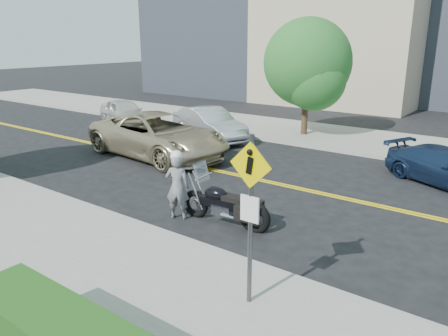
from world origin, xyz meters
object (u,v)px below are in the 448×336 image
Objects in this scene: suv at (158,135)px; parked_car_silver at (209,124)px; motorcycle at (225,196)px; pedestrian_sign at (250,205)px; parked_car_blue at (446,167)px; parked_car_white at (124,113)px; motorcyclist at (177,185)px.

suv is 3.58m from parked_car_silver.
parked_car_silver is at bearing 126.01° from motorcycle.
pedestrian_sign is 3.91m from motorcycle.
parked_car_silver is at bearing 9.23° from suv.
parked_car_blue is (10.23, -0.58, -0.15)m from parked_car_silver.
parked_car_silver reaches higher than parked_car_white.
pedestrian_sign is 4.49m from motorcyclist.
suv is (-6.09, 3.77, 0.11)m from motorcycle.
motorcycle is 0.60× the size of parked_car_white.
motorcyclist is 0.30× the size of suv.
parked_car_blue is at bearing -67.89° from suv.
motorcyclist is at bearing -125.38° from suv.
pedestrian_sign is at bearing 123.41° from motorcyclist.
motorcycle is (-2.53, 2.73, -1.20)m from pedestrian_sign.
pedestrian_sign is 1.21× the size of motorcycle.
suv is 1.38× the size of parked_car_silver.
pedestrian_sign is at bearing -117.86° from parked_car_silver.
parked_car_silver is 1.11× the size of parked_car_blue.
pedestrian_sign reaches higher than motorcyclist.
parked_car_blue is at bearing 55.26° from motorcycle.
motorcycle is 0.40× the size of suv.
suv is at bearing 131.43° from parked_car_blue.
motorcyclist is 0.75× the size of motorcycle.
pedestrian_sign reaches higher than parked_car_blue.
motorcyclist is 6.46m from suv.
parked_car_white is at bearing -60.53° from motorcyclist.
parked_car_silver is (5.83, 0.02, 0.04)m from parked_car_white.
parked_car_silver is 10.24m from parked_car_blue.
suv reaches higher than motorcycle.
suv reaches higher than parked_car_blue.
motorcyclist is 9.33m from parked_car_silver.
parked_car_blue is (1.37, 9.49, -1.37)m from pedestrian_sign.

